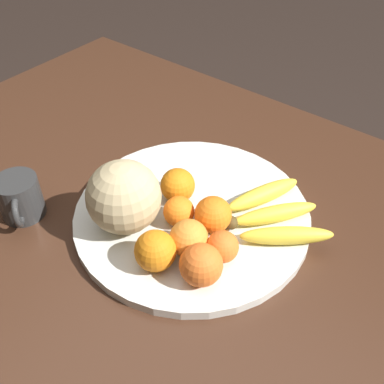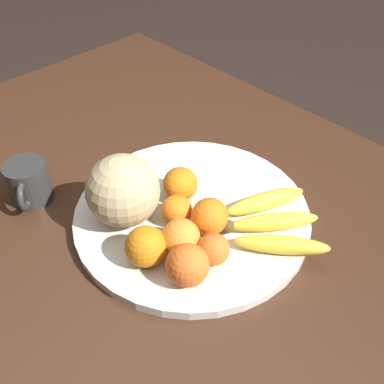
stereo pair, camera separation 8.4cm
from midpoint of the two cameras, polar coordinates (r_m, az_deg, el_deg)
name	(u,v)px [view 2 (the right image)]	position (r m, az deg, el deg)	size (l,w,h in m)	color
kitchen_table	(159,252)	(0.95, -1.60, -7.74)	(1.48, 1.11, 0.76)	#3D2316
fruit_bowl	(192,214)	(0.88, 2.73, -2.92)	(0.46, 0.46, 0.02)	silver
melon	(123,191)	(0.82, -5.89, 0.04)	(0.14, 0.14, 0.14)	tan
banana_bunch	(272,221)	(0.85, 12.91, -3.75)	(0.22, 0.22, 0.04)	#473819
orange_front_left	(180,184)	(0.88, 1.23, 0.88)	(0.07, 0.07, 0.07)	orange
orange_front_right	(210,216)	(0.82, 5.20, -3.25)	(0.07, 0.07, 0.07)	orange
orange_mid_center	(181,238)	(0.78, 1.67, -5.97)	(0.07, 0.07, 0.07)	orange
orange_back_left	(146,246)	(0.77, -2.79, -7.08)	(0.07, 0.07, 0.07)	orange
orange_back_right	(214,248)	(0.78, 6.00, -7.29)	(0.06, 0.06, 0.06)	orange
orange_top_small	(188,265)	(0.74, 2.73, -9.43)	(0.07, 0.07, 0.07)	orange
orange_side_extra	(177,210)	(0.84, 0.93, -2.45)	(0.06, 0.06, 0.06)	orange
ceramic_mug	(28,183)	(0.95, -17.72, 1.00)	(0.11, 0.09, 0.09)	#2D2D2D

